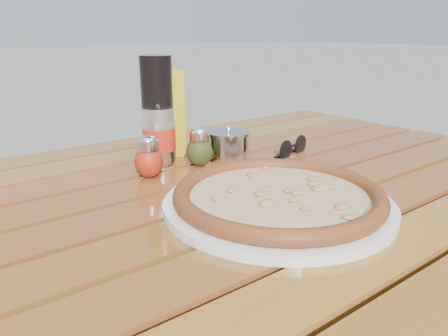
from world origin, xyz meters
TOP-DOWN VIEW (x-y plane):
  - table at (0.00, -0.00)m, footprint 1.40×0.90m
  - plate at (-0.00, -0.12)m, footprint 0.48×0.48m
  - pizza at (-0.00, -0.12)m, footprint 0.39×0.39m
  - pepper_shaker at (-0.09, 0.14)m, footprint 0.06×0.06m
  - oregano_shaker at (0.03, 0.14)m, footprint 0.07×0.07m
  - dark_bottle at (-0.01, 0.23)m, footprint 0.09×0.09m
  - soda_can at (-0.03, 0.20)m, footprint 0.08×0.08m
  - olive_oil_cruet at (0.02, 0.25)m, footprint 0.07×0.07m
  - parmesan_tin at (0.11, 0.15)m, footprint 0.10×0.10m
  - sunglasses at (0.24, 0.08)m, footprint 0.11×0.05m

SIDE VIEW (x-z plane):
  - table at x=0.00m, z-range 0.30..1.05m
  - plate at x=0.00m, z-range 0.75..0.76m
  - sunglasses at x=0.24m, z-range 0.74..0.79m
  - pizza at x=0.00m, z-range 0.76..0.79m
  - parmesan_tin at x=0.11m, z-range 0.74..0.82m
  - pepper_shaker at x=-0.09m, z-range 0.75..0.83m
  - oregano_shaker at x=0.03m, z-range 0.75..0.83m
  - soda_can at x=-0.03m, z-range 0.75..0.87m
  - olive_oil_cruet at x=0.02m, z-range 0.74..0.95m
  - dark_bottle at x=-0.01m, z-range 0.75..0.97m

